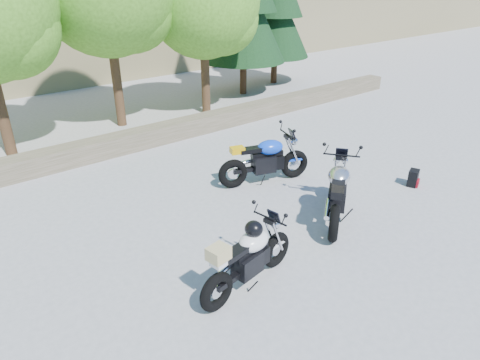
% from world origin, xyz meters
% --- Properties ---
extents(ground, '(90.00, 90.00, 0.00)m').
position_xyz_m(ground, '(0.00, 0.00, 0.00)').
color(ground, gray).
rests_on(ground, ground).
extents(stone_wall, '(22.00, 0.55, 0.50)m').
position_xyz_m(stone_wall, '(0.00, 5.50, 0.25)').
color(stone_wall, brown).
rests_on(stone_wall, ground).
extents(tree_decid_right, '(3.54, 3.54, 5.41)m').
position_xyz_m(tree_decid_right, '(3.71, 6.94, 3.50)').
color(tree_decid_right, '#382314').
rests_on(tree_decid_right, ground).
extents(conifer_far, '(2.82, 2.82, 6.27)m').
position_xyz_m(conifer_far, '(8.40, 8.80, 3.27)').
color(conifer_far, '#382314').
rests_on(conifer_far, ground).
extents(silver_bike, '(1.88, 1.47, 1.12)m').
position_xyz_m(silver_bike, '(1.54, -0.27, 0.54)').
color(silver_bike, black).
rests_on(silver_bike, ground).
extents(white_bike, '(1.95, 0.63, 1.08)m').
position_xyz_m(white_bike, '(-1.05, -0.73, 0.53)').
color(white_bike, black).
rests_on(white_bike, ground).
extents(blue_bike, '(2.11, 0.92, 1.09)m').
position_xyz_m(blue_bike, '(1.54, 1.76, 0.53)').
color(blue_bike, black).
rests_on(blue_bike, ground).
extents(backpack, '(0.33, 0.31, 0.37)m').
position_xyz_m(backpack, '(3.99, -0.45, 0.18)').
color(backpack, black).
rests_on(backpack, ground).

